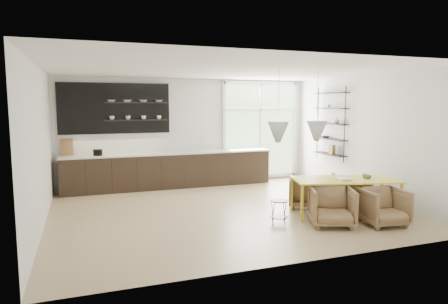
% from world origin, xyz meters
% --- Properties ---
extents(room, '(7.02, 6.01, 2.91)m').
position_xyz_m(room, '(0.58, 1.10, 1.46)').
color(room, tan).
rests_on(room, ground).
extents(kitchen_run, '(5.54, 0.69, 2.75)m').
position_xyz_m(kitchen_run, '(-0.69, 2.69, 0.60)').
color(kitchen_run, black).
rests_on(kitchen_run, ground).
extents(right_shelving, '(0.26, 1.22, 1.90)m').
position_xyz_m(right_shelving, '(3.36, 1.17, 1.65)').
color(right_shelving, black).
rests_on(right_shelving, ground).
extents(dining_table, '(2.18, 1.42, 0.74)m').
position_xyz_m(dining_table, '(2.09, -1.17, 0.69)').
color(dining_table, gold).
rests_on(dining_table, ground).
extents(armchair_back_left, '(0.95, 0.96, 0.65)m').
position_xyz_m(armchair_back_left, '(1.70, -0.35, 0.32)').
color(armchair_back_left, '#7F6143').
rests_on(armchair_back_left, ground).
extents(armchair_back_right, '(0.99, 1.00, 0.69)m').
position_xyz_m(armchair_back_right, '(2.73, -0.56, 0.35)').
color(armchair_back_right, '#7F6143').
rests_on(armchair_back_right, ground).
extents(armchair_front_left, '(1.00, 1.01, 0.71)m').
position_xyz_m(armchair_front_left, '(1.45, -1.68, 0.35)').
color(armchair_front_left, '#7F6143').
rests_on(armchair_front_left, ground).
extents(armchair_front_right, '(0.83, 0.85, 0.68)m').
position_xyz_m(armchair_front_right, '(2.36, -1.97, 0.34)').
color(armchair_front_right, '#7F6143').
rests_on(armchair_front_right, ground).
extents(wire_stool, '(0.35, 0.35, 0.44)m').
position_xyz_m(wire_stool, '(0.62, -1.22, 0.28)').
color(wire_stool, black).
rests_on(wire_stool, ground).
extents(table_book, '(0.29, 0.35, 0.03)m').
position_xyz_m(table_book, '(1.94, -1.18, 0.75)').
color(table_book, white).
rests_on(table_book, dining_table).
extents(table_bowl, '(0.23, 0.23, 0.06)m').
position_xyz_m(table_bowl, '(2.56, -1.25, 0.76)').
color(table_bowl, '#437948').
rests_on(table_bowl, dining_table).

